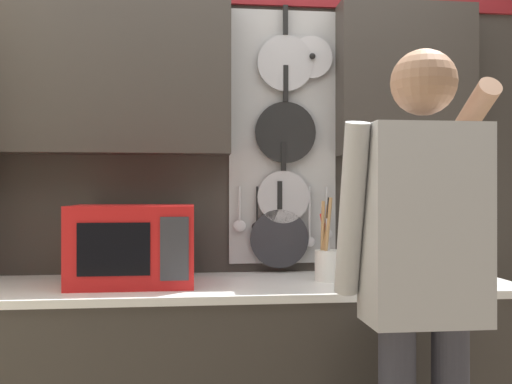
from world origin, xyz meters
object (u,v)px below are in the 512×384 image
at_px(utensil_crock, 328,260).
at_px(person, 422,265).
at_px(microwave, 134,245).
at_px(knife_block, 376,258).

bearing_deg(utensil_crock, person, -68.95).
bearing_deg(microwave, person, -27.28).
distance_m(knife_block, person, 0.51).
xyz_separation_m(knife_block, utensil_crock, (-0.20, 0.00, -0.00)).
relative_size(knife_block, person, 0.15).
height_order(microwave, knife_block, microwave).
height_order(utensil_crock, person, person).
distance_m(utensil_crock, person, 0.54).
distance_m(microwave, knife_block, 0.99).
bearing_deg(knife_block, microwave, -179.97).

